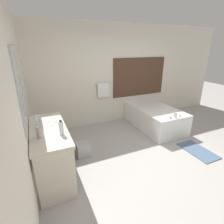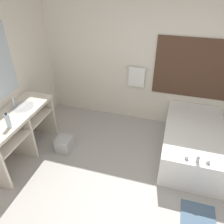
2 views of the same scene
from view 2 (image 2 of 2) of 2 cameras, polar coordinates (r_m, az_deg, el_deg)
ground_plane at (r=3.31m, az=3.03°, el=-23.41°), size 16.00×16.00×0.00m
wall_back_with_blinds at (r=4.26m, az=11.42°, el=13.29°), size 7.40×0.13×2.70m
vanity_counter at (r=3.87m, az=-23.12°, el=-3.00°), size 0.56×1.41×0.87m
sink_faucet at (r=3.91m, az=-24.42°, el=2.70°), size 0.09×0.04×0.18m
bathtub at (r=4.00m, az=20.27°, el=-7.00°), size 0.96×1.70×0.67m
water_bottle_1 at (r=3.38m, az=-25.53°, el=-2.08°), size 0.07×0.07×0.24m
waste_bin at (r=4.04m, az=-12.33°, el=-8.20°), size 0.26×0.26×0.27m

